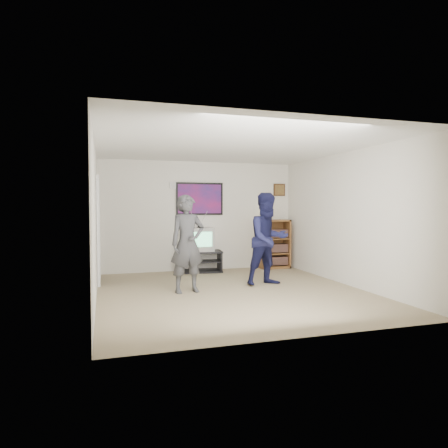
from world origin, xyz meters
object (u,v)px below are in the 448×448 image
person_tall (187,244)px  person_short (268,239)px  media_stand (200,261)px  crt_television (199,239)px  bookshelf (274,244)px

person_tall → person_short: bearing=-2.7°
media_stand → crt_television: bearing=-174.0°
bookshelf → crt_television: bearing=-178.5°
media_stand → bookshelf: bookshelf is taller
media_stand → person_tall: bearing=-103.3°
crt_television → bookshelf: (1.87, 0.05, -0.16)m
bookshelf → person_tall: person_tall is taller
bookshelf → media_stand: bearing=-178.4°
media_stand → bookshelf: size_ratio=0.86×
bookshelf → person_tall: 3.28m
crt_television → bookshelf: bearing=2.6°
crt_television → person_tall: 2.12m
media_stand → person_short: size_ratio=0.58×
media_stand → bookshelf: bearing=7.5°
media_stand → person_short: bearing=-58.1°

